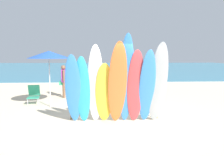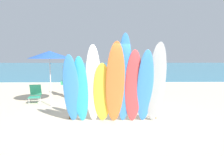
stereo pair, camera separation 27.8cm
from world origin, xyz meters
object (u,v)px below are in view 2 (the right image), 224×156
Objects in this scene: beachgoer_photographing at (125,74)px; beachgoer_by_water at (65,79)px; surfboard_orange_4 at (115,84)px; surfboard_red_6 at (133,87)px; beachgoer_strolling at (81,78)px; beachgoer_near_rack at (130,80)px; beach_umbrella at (50,55)px; surfboard_teal_1 at (81,90)px; surfboard_white_2 at (93,85)px; surfboard_grey_8 at (156,84)px; surfboard_blue_7 at (145,87)px; beach_chair_red at (35,93)px; surfboard_rack at (113,102)px; surfboard_yellow_3 at (102,93)px; surfboard_blue_5 at (124,80)px; surfboard_blue_0 at (71,90)px.

beachgoer_by_water is (-3.35, -3.51, 0.10)m from beachgoer_photographing.
surfboard_orange_4 reaches higher than surfboard_red_6.
surfboard_red_6 reaches higher than beachgoer_strolling.
beachgoer_strolling is at bearing 138.58° from beachgoer_by_water.
beach_umbrella is at bearing 93.33° from beachgoer_near_rack.
surfboard_teal_1 is 1.49× the size of beachgoer_near_rack.
surfboard_grey_8 is at bearing -4.67° from surfboard_white_2.
beach_umbrella reaches higher than beachgoer_by_water.
beachgoer_by_water is at bearing 107.54° from beachgoer_photographing.
beach_chair_red is (-4.47, 3.07, -0.74)m from surfboard_blue_7.
beachgoer_near_rack is 0.63× the size of beach_umbrella.
surfboard_blue_7 is 4.42m from beach_umbrella.
surfboard_teal_1 is 0.91× the size of surfboard_blue_7.
surfboard_grey_8 is 5.75m from beachgoer_by_water.
beachgoer_photographing is at bearing 82.34° from surfboard_rack.
surfboard_orange_4 is (0.68, -0.15, 0.05)m from surfboard_white_2.
beachgoer_photographing is 3.45m from beachgoer_near_rack.
surfboard_rack is 7.41m from beachgoer_photographing.
surfboard_white_2 is at bearing 177.09° from surfboard_blue_7.
surfboard_blue_7 is at bearing -29.57° from surfboard_rack.
beach_umbrella is at bearing -46.14° from beach_chair_red.
surfboard_red_6 is (1.26, -0.04, -0.07)m from surfboard_white_2.
surfboard_orange_4 is at bearing 16.31° from beachgoer_by_water.
surfboard_rack is at bearing 52.42° from surfboard_yellow_3.
surfboard_blue_5 is 1.01m from surfboard_grey_8.
surfboard_grey_8 is at bearing -1.69° from surfboard_red_6.
surfboard_red_6 is (1.65, -0.03, 0.10)m from surfboard_teal_1.
surfboard_orange_4 reaches higher than surfboard_blue_7.
beachgoer_strolling is at bearing 102.30° from beachgoer_photographing.
beachgoer_strolling is at bearing 41.36° from beachgoer_near_rack.
surfboard_blue_5 is at bearing 145.09° from beachgoer_near_rack.
surfboard_yellow_3 is 3.42m from beach_umbrella.
surfboard_rack is 1.52× the size of surfboard_yellow_3.
surfboard_teal_1 is at bearing -153.39° from surfboard_rack.
beach_umbrella reaches higher than beach_chair_red.
beachgoer_strolling is 2.91m from beachgoer_near_rack.
surfboard_grey_8 is (2.36, -0.05, 0.21)m from surfboard_teal_1.
beachgoer_near_rack is (0.92, 4.53, -0.44)m from surfboard_orange_4.
surfboard_blue_0 is 1.39× the size of beachgoer_by_water.
surfboard_teal_1 is at bearing -59.70° from beach_chair_red.
surfboard_blue_0 is at bearing 177.78° from surfboard_blue_5.
surfboard_blue_0 reaches higher than beachgoer_by_water.
surfboard_teal_1 is 1.49× the size of beachgoer_photographing.
surfboard_orange_4 is 5.10m from beachgoer_by_water.
beach_umbrella is at bearing 107.49° from beachgoer_strolling.
beachgoer_strolling is at bearing 102.93° from surfboard_orange_4.
surfboard_rack is at bearing 139.19° from beachgoer_near_rack.
beachgoer_near_rack is at bearing 85.72° from surfboard_red_6.
beach_chair_red is at bearing 132.10° from surfboard_teal_1.
surfboard_yellow_3 reaches higher than beachgoer_photographing.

